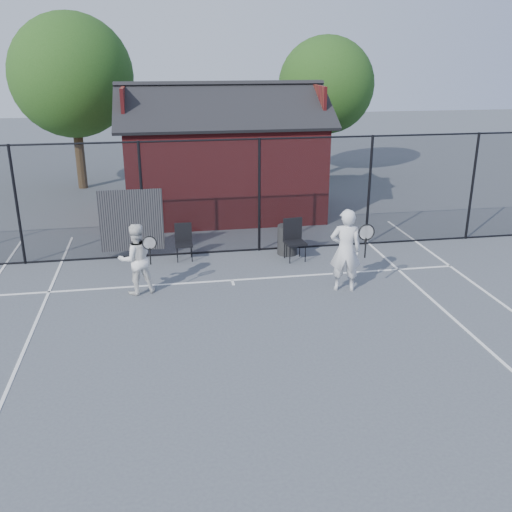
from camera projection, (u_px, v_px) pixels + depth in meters
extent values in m
plane|color=#4A4F55|center=(253.00, 341.00, 10.54)|extent=(80.00, 80.00, 0.00)
cube|color=white|center=(232.00, 280.00, 13.32)|extent=(11.00, 0.06, 0.01)
cube|color=white|center=(233.00, 283.00, 13.18)|extent=(0.06, 0.30, 0.01)
cylinder|color=black|center=(17.00, 206.00, 13.87)|extent=(0.07, 0.07, 3.00)
cylinder|color=black|center=(142.00, 201.00, 14.35)|extent=(0.07, 0.07, 3.00)
cylinder|color=black|center=(259.00, 196.00, 14.83)|extent=(0.07, 0.07, 3.00)
cylinder|color=black|center=(369.00, 191.00, 15.31)|extent=(0.07, 0.07, 3.00)
cylinder|color=black|center=(472.00, 187.00, 15.79)|extent=(0.07, 0.07, 3.00)
cylinder|color=black|center=(220.00, 140.00, 14.17)|extent=(22.00, 0.04, 0.04)
cylinder|color=black|center=(222.00, 251.00, 15.17)|extent=(22.00, 0.04, 0.04)
cube|color=black|center=(221.00, 197.00, 14.67)|extent=(22.00, 3.00, 0.01)
cube|color=black|center=(132.00, 221.00, 14.45)|extent=(1.60, 0.04, 1.60)
cube|color=maroon|center=(223.00, 167.00, 18.46)|extent=(6.00, 4.00, 3.00)
cube|color=black|center=(225.00, 106.00, 16.84)|extent=(6.50, 2.36, 1.32)
cube|color=black|center=(218.00, 100.00, 18.70)|extent=(6.50, 2.36, 1.32)
cube|color=maroon|center=(125.00, 104.00, 17.30)|extent=(0.10, 2.80, 1.06)
cube|color=maroon|center=(313.00, 101.00, 18.24)|extent=(0.10, 2.80, 1.06)
cylinder|color=black|center=(80.00, 156.00, 21.91)|extent=(0.36, 0.36, 2.52)
sphere|color=#1D4714|center=(72.00, 76.00, 20.92)|extent=(4.48, 4.48, 4.48)
cylinder|color=black|center=(324.00, 148.00, 24.49)|extent=(0.36, 0.36, 2.23)
sphere|color=#1D4714|center=(326.00, 85.00, 23.60)|extent=(3.97, 3.97, 3.97)
imported|color=silver|center=(345.00, 250.00, 12.51)|extent=(0.77, 0.60, 1.87)
torus|color=black|center=(366.00, 232.00, 12.04)|extent=(0.37, 0.03, 0.37)
cylinder|color=black|center=(365.00, 248.00, 12.15)|extent=(0.03, 0.03, 0.45)
imported|color=white|center=(136.00, 259.00, 12.39)|extent=(0.91, 0.79, 1.58)
torus|color=black|center=(149.00, 243.00, 11.99)|extent=(0.31, 0.03, 0.31)
cylinder|color=black|center=(150.00, 256.00, 12.09)|extent=(0.03, 0.03, 0.38)
cube|color=black|center=(184.00, 243.00, 14.49)|extent=(0.44, 0.46, 0.91)
cube|color=black|center=(295.00, 241.00, 14.45)|extent=(0.56, 0.57, 1.04)
cylinder|color=#262626|center=(288.00, 240.00, 14.94)|extent=(0.64, 0.64, 0.78)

